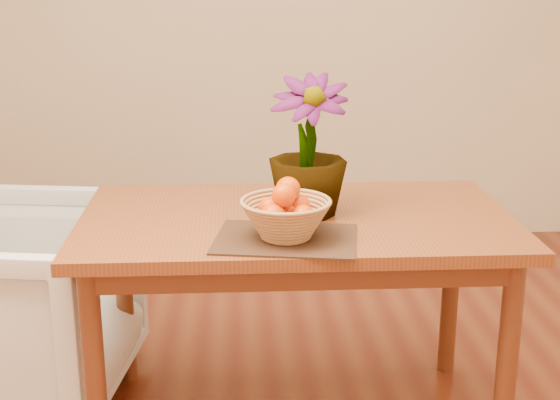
{
  "coord_description": "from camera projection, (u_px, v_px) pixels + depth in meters",
  "views": [
    {
      "loc": [
        -0.19,
        -2.11,
        1.51
      ],
      "look_at": [
        -0.07,
        0.08,
        0.87
      ],
      "focal_mm": 50.0,
      "sensor_mm": 36.0,
      "label": 1
    }
  ],
  "objects": [
    {
      "name": "table",
      "position": [
        296.0,
        241.0,
        2.55
      ],
      "size": [
        1.4,
        0.8,
        0.75
      ],
      "color": "brown",
      "rests_on": "floor"
    },
    {
      "name": "orange_pile",
      "position": [
        286.0,
        206.0,
        2.27
      ],
      "size": [
        0.16,
        0.17,
        0.13
      ],
      "rotation": [
        0.0,
        0.0,
        0.25
      ],
      "color": "red",
      "rests_on": "wicker_basket"
    },
    {
      "name": "placemat",
      "position": [
        286.0,
        239.0,
        2.3
      ],
      "size": [
        0.46,
        0.37,
        0.01
      ],
      "primitive_type": "cube",
      "rotation": [
        0.0,
        0.0,
        -0.16
      ],
      "color": "#3D2316",
      "rests_on": "table"
    },
    {
      "name": "armchair",
      "position": [
        9.0,
        298.0,
        2.74
      ],
      "size": [
        0.85,
        0.89,
        0.81
      ],
      "primitive_type": "imported",
      "rotation": [
        0.0,
        0.0,
        1.42
      ],
      "color": "#886C5E",
      "rests_on": "floor"
    },
    {
      "name": "potted_plant",
      "position": [
        308.0,
        146.0,
        2.48
      ],
      "size": [
        0.28,
        0.28,
        0.45
      ],
      "primitive_type": "imported",
      "rotation": [
        0.0,
        0.0,
        -0.13
      ],
      "color": "#1C4112",
      "rests_on": "table"
    },
    {
      "name": "wall_back",
      "position": [
        270.0,
        2.0,
        4.23
      ],
      "size": [
        4.0,
        0.02,
        2.7
      ],
      "primitive_type": "cube",
      "color": "beige",
      "rests_on": "floor"
    },
    {
      "name": "wicker_basket",
      "position": [
        286.0,
        220.0,
        2.28
      ],
      "size": [
        0.27,
        0.27,
        0.11
      ],
      "color": "#BE7F4F",
      "rests_on": "placemat"
    }
  ]
}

